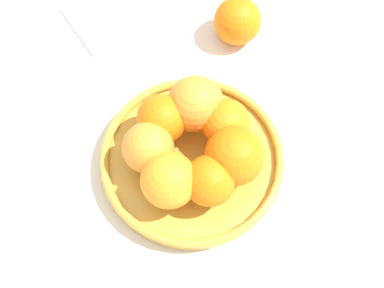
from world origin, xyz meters
TOP-DOWN VIEW (x-y plane):
  - ground_plane at (0.00, 0.00)m, footprint 4.00×4.00m
  - fruit_bowl at (0.00, 0.00)m, footprint 0.27×0.27m
  - orange_pile at (-0.00, -0.00)m, footprint 0.20×0.19m
  - stray_orange at (-0.09, -0.23)m, footprint 0.08×0.08m
  - napkin_folded at (0.12, -0.29)m, footprint 0.16×0.16m

SIDE VIEW (x-z plane):
  - ground_plane at x=0.00m, z-range 0.00..0.00m
  - napkin_folded at x=0.12m, z-range 0.00..0.01m
  - fruit_bowl at x=0.00m, z-range 0.00..0.03m
  - stray_orange at x=-0.09m, z-range 0.00..0.08m
  - orange_pile at x=0.00m, z-range 0.03..0.11m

